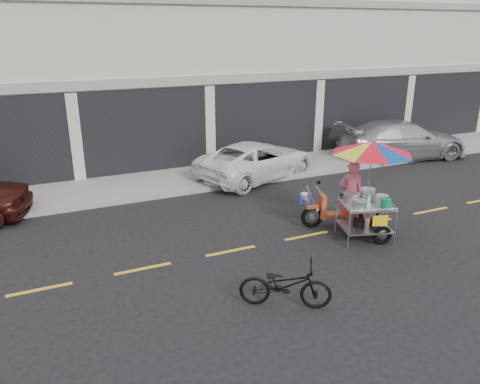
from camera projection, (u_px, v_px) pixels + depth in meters
name	position (u px, v px, depth m)	size (l,w,h in m)	color
ground	(307.00, 236.00, 11.32)	(90.00, 90.00, 0.00)	black
sidewalk	(221.00, 173.00, 16.02)	(45.00, 3.00, 0.15)	gray
shophouse_block	(236.00, 41.00, 20.12)	(36.00, 8.11, 10.40)	beige
centerline	(307.00, 236.00, 11.31)	(42.00, 0.10, 0.01)	gold
white_pickup	(257.00, 160.00, 15.53)	(2.02, 4.39, 1.22)	white
silver_pickup	(402.00, 140.00, 17.91)	(2.02, 4.98, 1.45)	#A5A5AC
near_bicycle	(285.00, 285.00, 8.32)	(0.58, 1.65, 0.87)	black
food_vendor_rig	(362.00, 174.00, 10.98)	(2.38, 2.39, 2.42)	black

